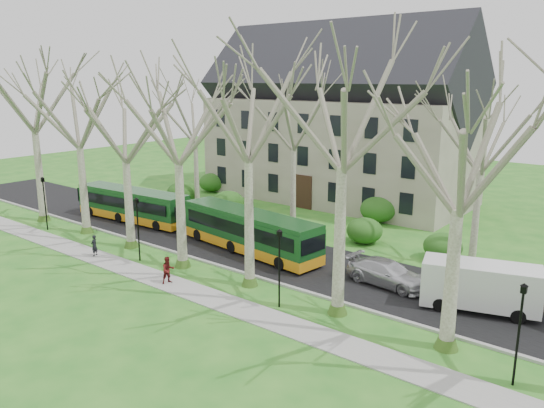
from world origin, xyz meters
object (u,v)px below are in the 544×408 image
(van_a, at_px, (480,287))
(sedan, at_px, (387,273))
(pedestrian_a, at_px, (94,245))
(pedestrian_b, at_px, (168,270))
(bus_follow, at_px, (249,231))
(bus_lead, at_px, (133,205))

(van_a, bearing_deg, sedan, 161.34)
(pedestrian_a, relative_size, pedestrian_b, 0.90)
(bus_follow, bearing_deg, sedan, 8.99)
(sedan, distance_m, pedestrian_a, 19.89)
(van_a, distance_m, pedestrian_b, 17.66)
(bus_lead, relative_size, bus_follow, 0.95)
(bus_lead, relative_size, pedestrian_a, 7.60)
(bus_lead, distance_m, bus_follow, 13.27)
(sedan, relative_size, pedestrian_b, 3.09)
(bus_lead, xyz_separation_m, van_a, (29.25, 0.21, -0.13))
(bus_follow, height_order, pedestrian_b, bus_follow)
(pedestrian_a, bearing_deg, pedestrian_b, 68.92)
(pedestrian_a, bearing_deg, sedan, 92.99)
(pedestrian_b, bearing_deg, sedan, -34.20)
(pedestrian_b, bearing_deg, pedestrian_a, 107.54)
(bus_follow, height_order, van_a, bus_follow)
(bus_follow, bearing_deg, bus_lead, -172.90)
(sedan, bearing_deg, pedestrian_a, 118.24)
(pedestrian_b, bearing_deg, bus_lead, 78.91)
(bus_follow, distance_m, pedestrian_a, 10.79)
(bus_follow, bearing_deg, van_a, 7.70)
(van_a, height_order, pedestrian_b, van_a)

